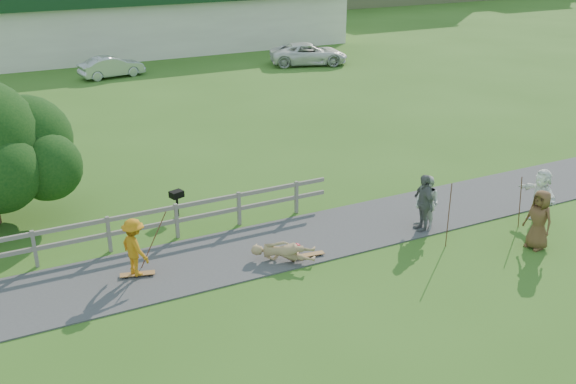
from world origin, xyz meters
The scene contains 19 objects.
ground centered at (0.00, 0.00, 0.00)m, with size 260.00×260.00×0.00m, color #34611B.
path centered at (0.00, 1.50, 0.02)m, with size 34.00×3.00×0.04m, color #3C3C3F.
fence centered at (-4.62, 3.30, 0.72)m, with size 15.05×0.10×1.10m.
strip_mall centered at (4.00, 34.94, 2.58)m, with size 32.50×10.75×5.10m.
skater_rider centered at (-3.67, 1.51, 0.80)m, with size 1.03×0.59×1.60m, color #BA7311.
skater_fallen centered at (0.17, 0.53, 0.32)m, with size 1.77×0.42×0.65m, color tan.
spectator_a centered at (5.00, 0.47, 0.87)m, with size 0.84×0.66×1.73m, color silver.
spectator_b centered at (4.86, 0.45, 0.92)m, with size 1.07×0.45×1.83m, color slate.
spectator_c centered at (7.12, -1.95, 0.89)m, with size 0.87×0.57×1.79m, color brown.
spectator_d centered at (8.51, -0.68, 0.88)m, with size 1.64×0.52×1.77m, color white.
car_silver centered at (0.98, 26.05, 0.64)m, with size 1.35×3.86×1.27m, color #B4B6BC.
car_white centered at (13.52, 24.04, 0.71)m, with size 2.36×5.12×1.42m, color silver.
bbq centered at (-1.54, 4.77, 0.44)m, with size 0.40×0.31×0.87m, color black, non-canonical shape.
longboard_rider centered at (-3.67, 1.51, 0.05)m, with size 0.92×0.22×0.10m, color olive, non-canonical shape.
longboard_fallen centered at (0.97, 0.43, 0.05)m, with size 0.83×0.20×0.09m, color olive, non-canonical shape.
helmet centered at (0.77, 0.88, 0.14)m, with size 0.28×0.28×0.28m, color #AE0C1C.
pole_rider centered at (-3.07, 1.91, 0.88)m, with size 0.03×0.03×1.76m, color #543021.
pole_spec_left centered at (4.83, -0.74, 1.00)m, with size 0.03×0.03×1.99m, color #543021.
pole_spec_right centered at (7.62, -0.72, 0.86)m, with size 0.03×0.03×1.72m, color #543021.
Camera 1 is at (-6.70, -13.61, 8.73)m, focal length 40.00 mm.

